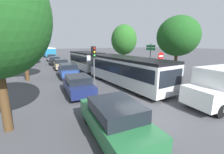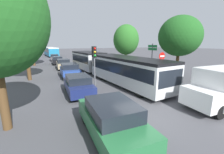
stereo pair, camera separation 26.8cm
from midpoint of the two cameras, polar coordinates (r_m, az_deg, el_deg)
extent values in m
plane|color=#47474C|center=(7.90, 12.35, -15.09)|extent=(200.00, 200.00, 0.00)
cube|color=silver|center=(13.27, 4.64, 2.42)|extent=(3.43, 9.53, 2.01)
cube|color=black|center=(13.21, 4.66, 3.97)|extent=(3.41, 9.16, 0.88)
cube|color=black|center=(13.12, 4.72, 7.17)|extent=(3.43, 9.53, 0.20)
cube|color=silver|center=(20.94, -10.06, 6.09)|extent=(3.13, 6.60, 2.01)
cube|color=black|center=(20.90, -10.09, 7.07)|extent=(3.12, 6.35, 0.88)
cube|color=black|center=(20.84, -10.18, 9.10)|extent=(3.13, 6.60, 0.20)
cylinder|color=black|center=(17.61, -5.48, 4.98)|extent=(1.94, 1.16, 1.85)
cube|color=black|center=(10.00, 20.71, -0.41)|extent=(2.20, 0.32, 1.08)
cylinder|color=black|center=(12.03, 17.20, -3.05)|extent=(0.39, 1.01, 0.98)
cylinder|color=black|center=(10.57, 9.69, -4.82)|extent=(0.39, 1.01, 0.98)
cylinder|color=black|center=(16.41, 1.30, 1.68)|extent=(0.39, 1.01, 0.98)
cylinder|color=black|center=(15.37, -5.25, 0.86)|extent=(0.39, 1.01, 0.98)
cylinder|color=black|center=(21.46, -7.37, 4.22)|extent=(0.39, 1.01, 0.98)
cylinder|color=black|center=(20.68, -12.67, 3.69)|extent=(0.39, 1.01, 0.98)
cube|color=teal|center=(46.90, -23.54, 8.83)|extent=(3.41, 11.46, 1.96)
cube|color=black|center=(46.89, -23.57, 9.26)|extent=(3.39, 10.90, 0.83)
cube|color=silver|center=(46.86, -23.66, 10.15)|extent=(3.41, 11.46, 0.20)
cylinder|color=black|center=(50.51, -25.25, 8.02)|extent=(0.37, 1.00, 0.98)
cylinder|color=black|center=(50.78, -22.87, 8.25)|extent=(0.37, 1.00, 0.98)
cylinder|color=black|center=(43.46, -24.19, 7.53)|extent=(0.37, 1.00, 0.98)
cylinder|color=black|center=(43.77, -21.45, 7.79)|extent=(0.37, 1.00, 0.98)
cube|color=#236638|center=(6.22, -0.22, -16.67)|extent=(1.91, 4.26, 0.68)
cube|color=black|center=(5.86, 0.19, -11.99)|extent=(1.71, 2.25, 0.52)
cylinder|color=black|center=(7.26, -10.37, -14.79)|extent=(0.24, 0.65, 0.64)
cylinder|color=black|center=(7.71, 0.74, -12.86)|extent=(0.24, 0.65, 0.64)
cylinder|color=black|center=(5.74, 13.36, -23.19)|extent=(0.24, 0.65, 0.64)
cube|color=navy|center=(11.30, -13.46, -3.43)|extent=(1.81, 4.02, 0.64)
cube|color=black|center=(11.07, -13.52, -0.74)|extent=(1.61, 2.13, 0.49)
cylinder|color=black|center=(12.48, -17.75, -3.42)|extent=(0.23, 0.61, 0.61)
cylinder|color=black|center=(12.71, -11.42, -2.76)|extent=(0.23, 0.61, 0.61)
cylinder|color=black|center=(10.07, -15.90, -7.17)|extent=(0.23, 0.61, 0.61)
cylinder|color=black|center=(10.35, -8.12, -6.24)|extent=(0.23, 0.61, 0.61)
cube|color=#284799|center=(17.16, -16.76, 2.01)|extent=(1.92, 4.27, 0.68)
cube|color=black|center=(16.97, -16.85, 3.95)|extent=(1.71, 2.26, 0.52)
cylinder|color=black|center=(18.45, -19.61, 1.64)|extent=(0.24, 0.65, 0.64)
cylinder|color=black|center=(18.63, -15.02, 2.06)|extent=(0.24, 0.65, 0.64)
cylinder|color=black|center=(15.82, -18.68, -0.05)|extent=(0.24, 0.65, 0.64)
cylinder|color=black|center=(16.03, -13.36, 0.44)|extent=(0.24, 0.65, 0.64)
cube|color=tan|center=(22.78, -19.11, 4.35)|extent=(1.86, 4.13, 0.66)
cube|color=black|center=(22.61, -19.19, 5.77)|extent=(1.66, 2.18, 0.50)
cylinder|color=black|center=(24.05, -21.10, 3.95)|extent=(0.23, 0.63, 0.62)
cylinder|color=black|center=(24.17, -17.67, 4.25)|extent=(0.23, 0.63, 0.62)
cylinder|color=black|center=(21.47, -20.62, 3.02)|extent=(0.23, 0.63, 0.62)
cylinder|color=black|center=(21.62, -16.79, 3.36)|extent=(0.23, 0.63, 0.62)
cube|color=black|center=(28.26, -21.20, 5.65)|extent=(1.76, 3.92, 0.63)
cube|color=black|center=(28.11, -21.27, 6.74)|extent=(1.57, 2.08, 0.48)
cylinder|color=black|center=(29.48, -22.66, 5.28)|extent=(0.22, 0.60, 0.59)
cylinder|color=black|center=(29.56, -19.98, 5.52)|extent=(0.22, 0.60, 0.59)
cylinder|color=black|center=(27.02, -22.43, 4.70)|extent=(0.22, 0.60, 0.59)
cylinder|color=black|center=(27.11, -19.52, 4.96)|extent=(0.22, 0.60, 0.59)
cube|color=#47474C|center=(34.41, -22.23, 6.70)|extent=(1.76, 3.92, 0.63)
cube|color=black|center=(34.27, -22.30, 7.60)|extent=(1.57, 2.08, 0.48)
cylinder|color=black|center=(35.65, -23.40, 6.36)|extent=(0.22, 0.60, 0.59)
cylinder|color=black|center=(35.70, -21.18, 6.56)|extent=(0.22, 0.60, 0.59)
cylinder|color=black|center=(33.18, -23.27, 5.97)|extent=(0.22, 0.60, 0.59)
cylinder|color=black|center=(33.24, -20.89, 6.18)|extent=(0.22, 0.60, 0.59)
cube|color=white|center=(9.21, 29.78, -6.77)|extent=(0.97, 1.93, 1.00)
cylinder|color=black|center=(9.28, 35.15, -10.48)|extent=(0.73, 0.27, 0.72)
cylinder|color=black|center=(10.14, 27.00, -7.64)|extent=(0.73, 0.27, 0.72)
cylinder|color=black|center=(12.81, 36.38, -4.69)|extent=(0.73, 0.27, 0.72)
cylinder|color=#56595E|center=(12.54, -7.49, 3.71)|extent=(0.12, 0.12, 3.40)
cube|color=black|center=(12.40, -7.66, 9.42)|extent=(0.35, 0.28, 0.90)
sphere|color=red|center=(12.25, -7.39, 10.70)|extent=(0.18, 0.18, 0.18)
sphere|color=#EAAD14|center=(12.27, -7.35, 9.39)|extent=(0.18, 0.18, 0.18)
sphere|color=green|center=(12.29, -7.31, 8.09)|extent=(0.18, 0.18, 0.18)
cylinder|color=#56595E|center=(14.98, 17.27, 2.78)|extent=(0.08, 0.08, 2.40)
cylinder|color=red|center=(14.82, 17.59, 7.62)|extent=(0.70, 0.03, 0.70)
cube|color=white|center=(14.81, 17.65, 7.61)|extent=(0.50, 0.04, 0.14)
cylinder|color=#56595E|center=(18.68, 13.89, 6.73)|extent=(0.10, 0.10, 3.60)
cube|color=#197A38|center=(18.59, 14.14, 11.33)|extent=(0.18, 1.40, 0.28)
cube|color=#197A38|center=(18.60, 14.08, 10.29)|extent=(0.18, 1.40, 0.28)
cylinder|color=#51381E|center=(7.69, -36.75, -6.61)|extent=(0.35, 0.35, 2.88)
cylinder|color=#51381E|center=(17.00, -30.33, 3.81)|extent=(0.37, 0.37, 3.03)
ellipsoid|color=#33752D|center=(16.88, -31.48, 13.67)|extent=(4.15, 4.15, 3.78)
ellipsoid|color=#286623|center=(17.50, -33.05, 11.52)|extent=(2.49, 2.49, 2.08)
cylinder|color=#51381E|center=(27.88, -28.91, 6.74)|extent=(0.37, 0.37, 2.94)
ellipsoid|color=#286623|center=(27.84, -29.78, 14.54)|extent=(5.06, 5.06, 6.24)
ellipsoid|color=#1E561E|center=(27.38, -29.16, 12.69)|extent=(3.04, 3.04, 3.43)
cylinder|color=#51381E|center=(16.76, 22.51, 4.19)|extent=(0.31, 0.31, 2.86)
ellipsoid|color=#1E561E|center=(16.63, 23.38, 14.09)|extent=(4.10, 4.10, 3.91)
ellipsoid|color=#3D7F38|center=(17.08, 23.33, 12.06)|extent=(2.46, 2.46, 2.15)
cylinder|color=#51381E|center=(24.19, 4.12, 6.98)|extent=(0.37, 0.37, 2.42)
ellipsoid|color=#286623|center=(24.07, 4.24, 13.96)|extent=(3.96, 3.96, 4.61)
camera|label=1|loc=(0.13, -90.69, -0.16)|focal=24.00mm
camera|label=2|loc=(0.13, 89.31, 0.16)|focal=24.00mm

